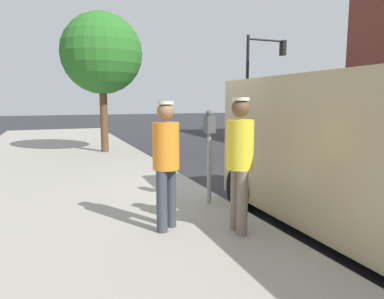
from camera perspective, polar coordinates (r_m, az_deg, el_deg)
ground_plane at (r=7.02m, az=10.83°, el=-7.17°), size 80.00×80.00×0.00m
sidewalk_slab at (r=5.96m, az=-19.30°, el=-9.48°), size 5.00×32.00×0.15m
parking_meter_near at (r=5.63m, az=2.84°, el=1.48°), size 0.14×0.18×1.52m
pedestrian_in_yellow at (r=4.41m, az=7.73°, el=-1.11°), size 0.34×0.36×1.70m
pedestrian_in_orange at (r=4.48m, az=-4.24°, el=-1.29°), size 0.34×0.34×1.66m
traffic_light_corner at (r=19.81m, az=11.12°, el=12.78°), size 2.48×0.42×5.20m
street_tree at (r=11.81m, az=-14.41°, el=14.77°), size 2.54×2.54×4.40m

